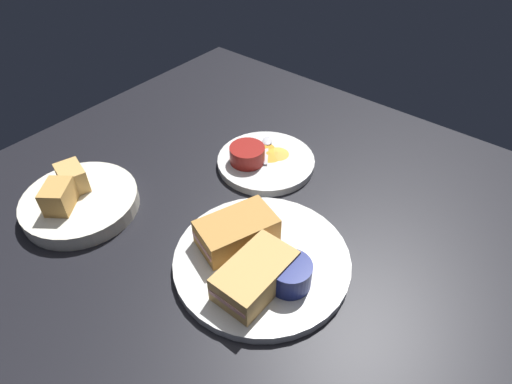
# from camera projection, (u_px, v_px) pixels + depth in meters

# --- Properties ---
(ground_plane) EXTENTS (1.10, 1.10, 0.03)m
(ground_plane) POSITION_uv_depth(u_px,v_px,m) (236.00, 224.00, 0.81)
(ground_plane) COLOR black
(plate_sandwich_main) EXTENTS (0.30, 0.30, 0.02)m
(plate_sandwich_main) POSITION_uv_depth(u_px,v_px,m) (262.00, 260.00, 0.72)
(plate_sandwich_main) COLOR silver
(plate_sandwich_main) RESTS_ON ground_plane
(sandwich_half_near) EXTENTS (0.15, 0.12, 0.05)m
(sandwich_half_near) POSITION_uv_depth(u_px,v_px,m) (237.00, 231.00, 0.72)
(sandwich_half_near) COLOR #C68C42
(sandwich_half_near) RESTS_ON plate_sandwich_main
(sandwich_half_far) EXTENTS (0.13, 0.08, 0.05)m
(sandwich_half_far) POSITION_uv_depth(u_px,v_px,m) (255.00, 275.00, 0.66)
(sandwich_half_far) COLOR tan
(sandwich_half_far) RESTS_ON plate_sandwich_main
(ramekin_dark_sauce) EXTENTS (0.07, 0.07, 0.04)m
(ramekin_dark_sauce) POSITION_uv_depth(u_px,v_px,m) (290.00, 273.00, 0.66)
(ramekin_dark_sauce) COLOR navy
(ramekin_dark_sauce) RESTS_ON plate_sandwich_main
(spoon_by_dark_ramekin) EXTENTS (0.02, 0.10, 0.01)m
(spoon_by_dark_ramekin) POSITION_uv_depth(u_px,v_px,m) (260.00, 265.00, 0.69)
(spoon_by_dark_ramekin) COLOR silver
(spoon_by_dark_ramekin) RESTS_ON plate_sandwich_main
(plate_chips_companion) EXTENTS (0.21, 0.21, 0.02)m
(plate_chips_companion) POSITION_uv_depth(u_px,v_px,m) (266.00, 162.00, 0.92)
(plate_chips_companion) COLOR silver
(plate_chips_companion) RESTS_ON ground_plane
(ramekin_light_gravy) EXTENTS (0.07, 0.07, 0.03)m
(ramekin_light_gravy) POSITION_uv_depth(u_px,v_px,m) (247.00, 154.00, 0.89)
(ramekin_light_gravy) COLOR maroon
(ramekin_light_gravy) RESTS_ON plate_chips_companion
(spoon_by_gravy_ramekin) EXTENTS (0.09, 0.07, 0.01)m
(spoon_by_gravy_ramekin) POSITION_uv_depth(u_px,v_px,m) (267.00, 145.00, 0.94)
(spoon_by_gravy_ramekin) COLOR silver
(spoon_by_gravy_ramekin) RESTS_ON plate_chips_companion
(plantain_chip_scatter) EXTENTS (0.08, 0.10, 0.01)m
(plantain_chip_scatter) POSITION_uv_depth(u_px,v_px,m) (270.00, 152.00, 0.93)
(plantain_chip_scatter) COLOR orange
(plantain_chip_scatter) RESTS_ON plate_chips_companion
(bread_basket_rear) EXTENTS (0.22, 0.22, 0.08)m
(bread_basket_rear) POSITION_uv_depth(u_px,v_px,m) (78.00, 200.00, 0.81)
(bread_basket_rear) COLOR silver
(bread_basket_rear) RESTS_ON ground_plane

